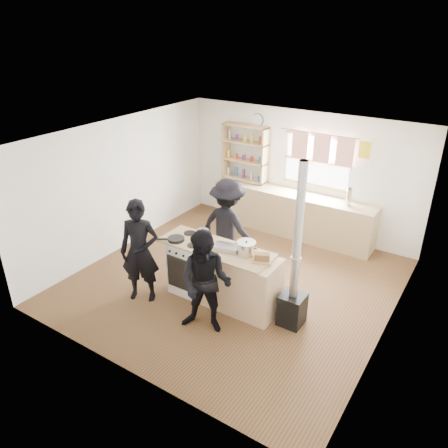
# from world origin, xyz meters

# --- Properties ---
(ground) EXTENTS (5.00, 5.00, 0.01)m
(ground) POSITION_xyz_m (0.00, 0.00, -0.01)
(ground) COLOR brown
(ground) RESTS_ON ground
(back_counter) EXTENTS (3.40, 0.55, 0.90)m
(back_counter) POSITION_xyz_m (0.00, 2.22, 0.45)
(back_counter) COLOR tan
(back_counter) RESTS_ON ground
(shelving_unit) EXTENTS (1.00, 0.28, 1.20)m
(shelving_unit) POSITION_xyz_m (-1.20, 2.34, 1.51)
(shelving_unit) COLOR tan
(shelving_unit) RESTS_ON back_counter
(thermos) EXTENTS (0.10, 0.10, 0.33)m
(thermos) POSITION_xyz_m (1.13, 2.22, 1.06)
(thermos) COLOR silver
(thermos) RESTS_ON back_counter
(cooking_island) EXTENTS (1.97, 0.64, 0.93)m
(cooking_island) POSITION_xyz_m (0.14, -0.55, 0.47)
(cooking_island) COLOR white
(cooking_island) RESTS_ON ground
(skillet_greens) EXTENTS (0.36, 0.36, 0.05)m
(skillet_greens) POSITION_xyz_m (-0.63, -0.72, 0.96)
(skillet_greens) COLOR black
(skillet_greens) RESTS_ON cooking_island
(roast_tray) EXTENTS (0.41, 0.31, 0.07)m
(roast_tray) POSITION_xyz_m (0.20, -0.53, 0.97)
(roast_tray) COLOR silver
(roast_tray) RESTS_ON cooking_island
(stockpot_stove) EXTENTS (0.20, 0.20, 0.17)m
(stockpot_stove) POSITION_xyz_m (-0.33, -0.42, 1.00)
(stockpot_stove) COLOR #B0B0B2
(stockpot_stove) RESTS_ON cooking_island
(stockpot_counter) EXTENTS (0.29, 0.29, 0.22)m
(stockpot_counter) POSITION_xyz_m (0.50, -0.47, 1.03)
(stockpot_counter) COLOR silver
(stockpot_counter) RESTS_ON cooking_island
(bread_board) EXTENTS (0.34, 0.30, 0.12)m
(bread_board) POSITION_xyz_m (0.80, -0.54, 0.98)
(bread_board) COLOR tan
(bread_board) RESTS_ON cooking_island
(flue_heater) EXTENTS (0.35, 0.35, 2.50)m
(flue_heater) POSITION_xyz_m (1.30, -0.48, 0.65)
(flue_heater) COLOR black
(flue_heater) RESTS_ON ground
(person_near_left) EXTENTS (0.73, 0.63, 1.68)m
(person_near_left) POSITION_xyz_m (-0.98, -1.18, 0.84)
(person_near_left) COLOR black
(person_near_left) RESTS_ON ground
(person_near_right) EXTENTS (0.90, 0.78, 1.56)m
(person_near_right) POSITION_xyz_m (0.32, -1.26, 0.78)
(person_near_right) COLOR black
(person_near_right) RESTS_ON ground
(person_far) EXTENTS (1.14, 0.71, 1.69)m
(person_far) POSITION_xyz_m (-0.33, 0.31, 0.84)
(person_far) COLOR black
(person_far) RESTS_ON ground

